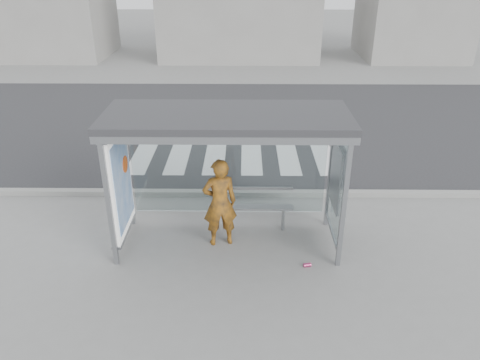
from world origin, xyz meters
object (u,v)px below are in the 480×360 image
Objects in this scene: bus_shelter at (206,147)px; bench at (250,207)px; person at (220,203)px; soda_can at (307,265)px.

bench is at bearing 28.57° from bus_shelter.
bus_shelter reaches higher than person.
bus_shelter is 1.73m from bench.
bench reaches higher than soda_can.
soda_can is at bearing -24.45° from bus_shelter.
soda_can is at bearing 142.67° from person.
bus_shelter is at bearing 155.55° from soda_can.
person reaches higher than soda_can.
person is 13.08× the size of soda_can.
bench is at bearing 128.69° from soda_can.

